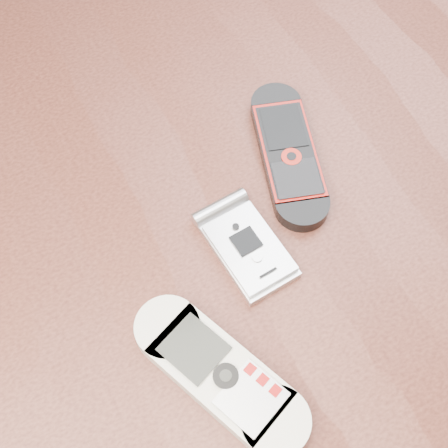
# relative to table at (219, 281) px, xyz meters

# --- Properties ---
(ground) EXTENTS (4.00, 4.00, 0.00)m
(ground) POSITION_rel_table_xyz_m (0.00, 0.00, -0.64)
(ground) COLOR #472B19
(ground) RESTS_ON ground
(table) EXTENTS (1.20, 0.80, 0.75)m
(table) POSITION_rel_table_xyz_m (0.00, 0.00, 0.00)
(table) COLOR black
(table) RESTS_ON ground
(nokia_white) EXTENTS (0.10, 0.16, 0.02)m
(nokia_white) POSITION_rel_table_xyz_m (-0.05, -0.11, 0.11)
(nokia_white) COLOR silver
(nokia_white) RESTS_ON table
(nokia_black_red) EXTENTS (0.09, 0.16, 0.02)m
(nokia_black_red) POSITION_rel_table_xyz_m (0.09, 0.04, 0.11)
(nokia_black_red) COLOR black
(nokia_black_red) RESTS_ON table
(motorola_razr) EXTENTS (0.06, 0.10, 0.01)m
(motorola_razr) POSITION_rel_table_xyz_m (0.01, -0.03, 0.11)
(motorola_razr) COLOR silver
(motorola_razr) RESTS_ON table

